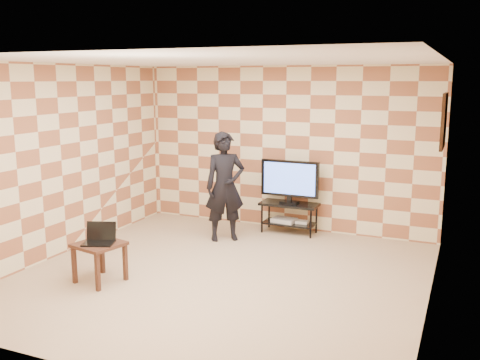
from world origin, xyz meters
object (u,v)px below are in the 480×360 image
Objects in this scene: tv at (290,180)px; person at (225,187)px; side_table at (99,250)px; tv_stand at (289,211)px.

tv is 1.10m from person.
person reaches higher than side_table.
tv is at bearing 63.57° from side_table.
tv_stand is 0.55× the size of person.
person is (-0.80, -0.76, 0.48)m from tv_stand.
tv_stand and side_table have the same top height.
tv reaches higher than side_table.
tv_stand is 0.97× the size of tv.
side_table is 0.37× the size of person.
tv is (0.00, -0.00, 0.52)m from tv_stand.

